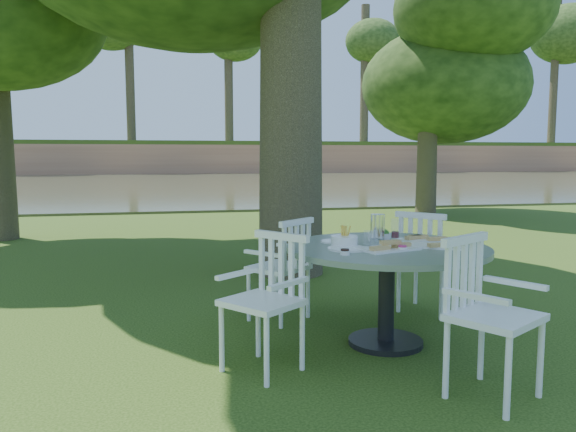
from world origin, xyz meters
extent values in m
plane|color=#1E380B|center=(0.00, 0.00, 0.00)|extent=(140.00, 140.00, 0.00)
cylinder|color=black|center=(0.47, -1.10, 0.02)|extent=(0.56, 0.56, 0.04)
cylinder|color=black|center=(0.47, -1.10, 0.38)|extent=(0.12, 0.12, 0.67)
cylinder|color=slate|center=(0.47, -1.10, 0.73)|extent=(1.50, 1.50, 0.04)
cylinder|color=white|center=(1.46, -0.38, 0.23)|extent=(0.04, 0.04, 0.46)
cylinder|color=white|center=(1.20, -0.07, 0.23)|extent=(0.04, 0.04, 0.46)
cylinder|color=white|center=(1.18, -0.61, 0.23)|extent=(0.04, 0.04, 0.46)
cylinder|color=white|center=(0.92, -0.31, 0.23)|extent=(0.04, 0.04, 0.46)
cube|color=white|center=(1.19, -0.34, 0.48)|extent=(0.63, 0.63, 0.04)
cube|color=white|center=(1.03, -0.47, 0.69)|extent=(0.33, 0.38, 0.47)
cylinder|color=white|center=(-0.16, -0.03, 0.22)|extent=(0.04, 0.04, 0.44)
cylinder|color=white|center=(-0.45, -0.28, 0.22)|extent=(0.04, 0.04, 0.44)
cylinder|color=white|center=(0.07, -0.29, 0.22)|extent=(0.04, 0.04, 0.44)
cylinder|color=white|center=(-0.23, -0.55, 0.22)|extent=(0.04, 0.04, 0.44)
cube|color=white|center=(-0.19, -0.29, 0.46)|extent=(0.61, 0.60, 0.04)
cube|color=white|center=(-0.07, -0.43, 0.66)|extent=(0.37, 0.32, 0.45)
cylinder|color=white|center=(-0.80, -1.37, 0.22)|extent=(0.04, 0.04, 0.45)
cylinder|color=white|center=(-0.55, -1.68, 0.22)|extent=(0.04, 0.04, 0.45)
cylinder|color=white|center=(-0.52, -1.15, 0.22)|extent=(0.04, 0.04, 0.45)
cylinder|color=white|center=(-0.27, -1.46, 0.22)|extent=(0.04, 0.04, 0.45)
cube|color=white|center=(-0.54, -1.42, 0.46)|extent=(0.61, 0.61, 0.04)
cube|color=white|center=(-0.38, -1.29, 0.67)|extent=(0.31, 0.38, 0.45)
cylinder|color=white|center=(0.63, -2.39, 0.23)|extent=(0.04, 0.04, 0.47)
cylinder|color=white|center=(0.99, -2.18, 0.23)|extent=(0.04, 0.04, 0.47)
cylinder|color=white|center=(0.44, -2.07, 0.23)|extent=(0.04, 0.04, 0.47)
cylinder|color=white|center=(0.80, -1.86, 0.23)|extent=(0.04, 0.04, 0.47)
cube|color=white|center=(0.72, -2.12, 0.49)|extent=(0.63, 0.62, 0.04)
cube|color=white|center=(0.61, -1.94, 0.70)|extent=(0.43, 0.28, 0.48)
cube|color=white|center=(0.40, -1.26, 0.76)|extent=(0.48, 0.37, 0.02)
cube|color=white|center=(0.79, -1.22, 0.76)|extent=(0.48, 0.42, 0.02)
cube|color=white|center=(0.81, -0.92, 0.76)|extent=(0.35, 0.20, 0.01)
cylinder|color=white|center=(0.13, -1.19, 0.76)|extent=(0.29, 0.29, 0.01)
cylinder|color=white|center=(0.14, -0.84, 0.76)|extent=(0.23, 0.23, 0.01)
cylinder|color=white|center=(0.15, -1.04, 0.79)|extent=(0.20, 0.20, 0.08)
cylinder|color=white|center=(0.51, -0.83, 0.78)|extent=(0.18, 0.18, 0.06)
cylinder|color=silver|center=(0.46, -0.92, 0.86)|extent=(0.11, 0.11, 0.22)
cylinder|color=white|center=(0.58, -0.98, 0.85)|extent=(0.07, 0.07, 0.19)
cylinder|color=white|center=(0.37, -1.08, 0.81)|extent=(0.06, 0.06, 0.11)
cylinder|color=white|center=(0.34, -1.02, 0.81)|extent=(0.06, 0.06, 0.11)
cylinder|color=white|center=(0.49, -1.33, 0.77)|extent=(0.07, 0.07, 0.03)
cylinder|color=white|center=(0.91, -1.37, 0.77)|extent=(0.08, 0.08, 0.03)
cylinder|color=white|center=(0.89, -1.23, 0.77)|extent=(0.07, 0.07, 0.03)
cylinder|color=white|center=(0.04, -1.39, 0.77)|extent=(0.07, 0.07, 0.03)
ellipsoid|color=#1B3510|center=(4.94, 7.28, 3.12)|extent=(3.33, 3.33, 2.33)
cube|color=#393C23|center=(0.00, 23.00, 0.00)|extent=(100.00, 28.00, 0.12)
cube|color=#A2684B|center=(0.00, 38.50, 1.10)|extent=(100.00, 3.00, 2.20)
cube|color=#1E380B|center=(0.00, 46.00, 2.35)|extent=(100.00, 18.00, 0.30)
cylinder|color=black|center=(-4.00, 40.50, 8.70)|extent=(0.70, 0.70, 13.00)
ellipsoid|color=#1B3510|center=(-4.00, 40.50, 11.95)|extent=(5.60, 5.60, 4.48)
cylinder|color=black|center=(5.00, 40.50, 8.70)|extent=(0.70, 0.70, 13.00)
ellipsoid|color=#1B3510|center=(5.00, 40.50, 11.95)|extent=(5.60, 5.60, 4.48)
cylinder|color=black|center=(14.00, 40.50, 8.70)|extent=(0.70, 0.70, 13.00)
ellipsoid|color=#1B3510|center=(14.00, 40.50, 11.95)|extent=(5.60, 5.60, 4.48)
cylinder|color=black|center=(23.00, 40.50, 8.70)|extent=(0.70, 0.70, 13.00)
ellipsoid|color=#1B3510|center=(23.00, 40.50, 11.95)|extent=(5.60, 5.60, 4.48)
cylinder|color=black|center=(32.00, 40.50, 8.70)|extent=(0.70, 0.70, 13.00)
ellipsoid|color=#1B3510|center=(32.00, 40.50, 11.95)|extent=(5.60, 5.60, 4.48)
camera|label=1|loc=(-1.15, -4.96, 1.42)|focal=35.00mm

